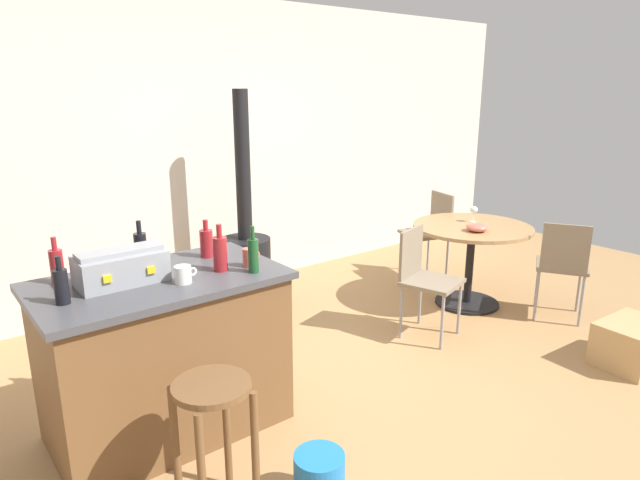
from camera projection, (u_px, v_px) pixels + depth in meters
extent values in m
plane|color=#A37A4C|center=(392.00, 385.00, 3.65)|extent=(8.80, 8.80, 0.00)
cube|color=beige|center=(211.00, 149.00, 5.11)|extent=(8.00, 0.10, 2.70)
cube|color=brown|center=(166.00, 358.00, 3.07)|extent=(1.24, 0.71, 0.88)
cube|color=#424247|center=(159.00, 281.00, 2.95)|extent=(1.30, 0.77, 0.04)
cylinder|color=brown|center=(227.00, 429.00, 2.64)|extent=(0.04, 0.04, 0.64)
cylinder|color=brown|center=(176.00, 450.00, 2.48)|extent=(0.04, 0.04, 0.64)
cylinder|color=brown|center=(255.00, 456.00, 2.44)|extent=(0.04, 0.04, 0.64)
cylinder|color=brown|center=(211.00, 386.00, 2.37)|extent=(0.35, 0.35, 0.03)
cylinder|color=black|center=(467.00, 302.00, 5.01)|extent=(0.57, 0.57, 0.02)
cylinder|color=black|center=(469.00, 267.00, 4.92)|extent=(0.07, 0.07, 0.71)
cylinder|color=#A37A4C|center=(472.00, 227.00, 4.82)|extent=(1.03, 1.03, 0.03)
cube|color=#7F705B|center=(562.00, 266.00, 4.63)|extent=(0.55, 0.55, 0.03)
cube|color=#7F705B|center=(565.00, 249.00, 4.40)|extent=(0.20, 0.32, 0.40)
cylinder|color=gray|center=(537.00, 296.00, 4.60)|extent=(0.02, 0.02, 0.44)
cylinder|color=gray|center=(582.00, 301.00, 4.48)|extent=(0.02, 0.02, 0.44)
cylinder|color=gray|center=(579.00, 288.00, 4.79)|extent=(0.02, 0.02, 0.44)
cylinder|color=gray|center=(537.00, 283.00, 4.90)|extent=(0.02, 0.02, 0.44)
cube|color=#7F705B|center=(425.00, 233.00, 5.54)|extent=(0.49, 0.49, 0.03)
cube|color=#7F705B|center=(442.00, 212.00, 5.56)|extent=(0.12, 0.35, 0.40)
cylinder|color=gray|center=(447.00, 260.00, 5.52)|extent=(0.02, 0.02, 0.47)
cylinder|color=gray|center=(428.00, 251.00, 5.82)|extent=(0.02, 0.02, 0.47)
cylinder|color=gray|center=(400.00, 254.00, 5.69)|extent=(0.02, 0.02, 0.47)
cylinder|color=gray|center=(418.00, 264.00, 5.39)|extent=(0.02, 0.02, 0.47)
cube|color=#7F705B|center=(432.00, 282.00, 4.25)|extent=(0.50, 0.50, 0.03)
cube|color=#7F705B|center=(411.00, 253.00, 4.30)|extent=(0.35, 0.13, 0.40)
cylinder|color=gray|center=(420.00, 299.00, 4.54)|extent=(0.02, 0.02, 0.44)
cylinder|color=gray|center=(401.00, 312.00, 4.27)|extent=(0.02, 0.02, 0.44)
cylinder|color=gray|center=(442.00, 323.00, 4.08)|extent=(0.02, 0.02, 0.44)
cylinder|color=gray|center=(459.00, 308.00, 4.35)|extent=(0.02, 0.02, 0.44)
cylinder|color=black|center=(248.00, 300.00, 5.02)|extent=(0.37, 0.37, 0.06)
cylinder|color=black|center=(247.00, 268.00, 4.93)|extent=(0.44, 0.44, 0.55)
cube|color=#2D2826|center=(260.00, 275.00, 4.77)|extent=(0.20, 0.02, 0.20)
cylinder|color=black|center=(243.00, 166.00, 4.69)|extent=(0.13, 0.13, 1.28)
cube|color=gray|center=(121.00, 268.00, 2.84)|extent=(0.44, 0.24, 0.16)
cube|color=gray|center=(119.00, 251.00, 2.82)|extent=(0.42, 0.14, 0.02)
cube|color=yellow|center=(107.00, 279.00, 2.68)|extent=(0.04, 0.01, 0.04)
cube|color=yellow|center=(151.00, 270.00, 2.81)|extent=(0.04, 0.01, 0.04)
cylinder|color=#194C23|center=(253.00, 256.00, 3.00)|extent=(0.06, 0.06, 0.19)
cylinder|color=#194C23|center=(253.00, 233.00, 2.97)|extent=(0.02, 0.02, 0.07)
cylinder|color=black|center=(61.00, 287.00, 2.57)|extent=(0.07, 0.07, 0.17)
cylinder|color=black|center=(58.00, 263.00, 2.54)|extent=(0.03, 0.03, 0.07)
cylinder|color=maroon|center=(220.00, 254.00, 3.03)|extent=(0.08, 0.08, 0.19)
cylinder|color=maroon|center=(219.00, 231.00, 3.00)|extent=(0.03, 0.03, 0.07)
cylinder|color=black|center=(141.00, 250.00, 3.12)|extent=(0.07, 0.07, 0.19)
cylinder|color=black|center=(139.00, 227.00, 3.08)|extent=(0.03, 0.03, 0.07)
cylinder|color=maroon|center=(206.00, 244.00, 3.28)|extent=(0.08, 0.08, 0.16)
cylinder|color=maroon|center=(205.00, 225.00, 3.25)|extent=(0.03, 0.03, 0.06)
cylinder|color=maroon|center=(57.00, 267.00, 2.84)|extent=(0.07, 0.07, 0.18)
cylinder|color=maroon|center=(54.00, 244.00, 2.80)|extent=(0.03, 0.03, 0.07)
cylinder|color=white|center=(183.00, 275.00, 2.85)|extent=(0.09, 0.09, 0.09)
torus|color=white|center=(193.00, 272.00, 2.88)|extent=(0.05, 0.01, 0.05)
cylinder|color=#DB6651|center=(249.00, 257.00, 3.12)|extent=(0.07, 0.07, 0.10)
torus|color=#DB6651|center=(256.00, 255.00, 3.14)|extent=(0.05, 0.01, 0.05)
cylinder|color=silver|center=(473.00, 222.00, 4.95)|extent=(0.06, 0.06, 0.00)
cylinder|color=silver|center=(473.00, 217.00, 4.94)|extent=(0.01, 0.01, 0.08)
ellipsoid|color=silver|center=(474.00, 210.00, 4.92)|extent=(0.07, 0.07, 0.06)
ellipsoid|color=#DB6651|center=(477.00, 227.00, 4.61)|extent=(0.18, 0.18, 0.07)
cube|color=tan|center=(632.00, 344.00, 3.88)|extent=(0.53, 0.40, 0.31)
cylinder|color=blue|center=(319.00, 478.00, 2.60)|extent=(0.24, 0.24, 0.24)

